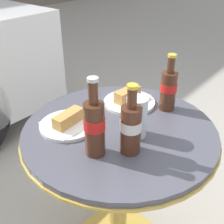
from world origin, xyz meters
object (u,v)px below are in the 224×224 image
(drinking_glass, at_px, (136,119))
(lunch_plate_far, at_px, (129,100))
(bistro_table, at_px, (119,167))
(cola_bottle_left, at_px, (131,127))
(cola_bottle_center, at_px, (94,126))
(cola_bottle_right, at_px, (168,89))
(lunch_plate_near, at_px, (68,123))

(drinking_glass, xyz_separation_m, lunch_plate_far, (0.17, 0.15, -0.05))
(bistro_table, xyz_separation_m, lunch_plate_far, (0.16, 0.08, 0.20))
(cola_bottle_left, distance_m, cola_bottle_center, 0.11)
(cola_bottle_right, xyz_separation_m, cola_bottle_center, (-0.38, 0.03, 0.01))
(bistro_table, bearing_deg, lunch_plate_far, 26.30)
(cola_bottle_center, xyz_separation_m, lunch_plate_near, (0.05, 0.17, -0.08))
(cola_bottle_left, xyz_separation_m, cola_bottle_right, (0.30, 0.05, -0.00))
(cola_bottle_right, relative_size, lunch_plate_near, 1.10)
(cola_bottle_right, relative_size, drinking_glass, 1.59)
(cola_bottle_right, bearing_deg, cola_bottle_left, -171.31)
(cola_bottle_right, height_order, lunch_plate_near, cola_bottle_right)
(lunch_plate_far, bearing_deg, cola_bottle_center, -161.09)
(bistro_table, relative_size, cola_bottle_center, 2.77)
(cola_bottle_right, bearing_deg, bistro_table, 165.03)
(lunch_plate_near, bearing_deg, drinking_glass, -63.49)
(bistro_table, relative_size, drinking_glass, 4.98)
(bistro_table, height_order, lunch_plate_far, lunch_plate_far)
(bistro_table, relative_size, lunch_plate_near, 3.45)
(cola_bottle_left, bearing_deg, bistro_table, 52.11)
(cola_bottle_center, bearing_deg, lunch_plate_near, 74.48)
(cola_bottle_right, height_order, lunch_plate_far, cola_bottle_right)
(bistro_table, relative_size, lunch_plate_far, 3.34)
(lunch_plate_near, bearing_deg, cola_bottle_right, -31.39)
(bistro_table, height_order, lunch_plate_near, lunch_plate_near)
(lunch_plate_far, bearing_deg, cola_bottle_right, -67.00)
(cola_bottle_center, bearing_deg, bistro_table, 10.50)
(cola_bottle_center, bearing_deg, drinking_glass, -14.74)
(cola_bottle_left, bearing_deg, drinking_glass, 24.73)
(cola_bottle_center, xyz_separation_m, drinking_glass, (0.15, -0.04, -0.04))
(cola_bottle_left, height_order, lunch_plate_near, cola_bottle_left)
(cola_bottle_center, xyz_separation_m, lunch_plate_far, (0.32, 0.11, -0.08))
(cola_bottle_right, bearing_deg, lunch_plate_far, 113.00)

